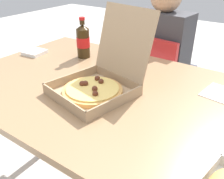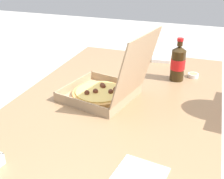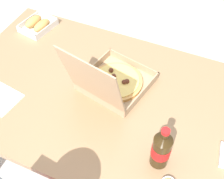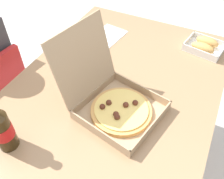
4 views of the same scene
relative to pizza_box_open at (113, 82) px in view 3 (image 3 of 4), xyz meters
name	(u,v)px [view 3 (image 3 of 4)]	position (x,y,z in m)	size (l,w,h in m)	color
ground_plane	(105,167)	(0.03, 0.06, -0.81)	(10.00, 10.00, 0.00)	beige
dining_table	(102,104)	(0.03, 0.06, -0.12)	(1.45, 0.90, 0.76)	#997551
pizza_box_open	(113,82)	(0.00, 0.00, 0.00)	(0.37, 0.43, 0.33)	tan
bread_side_box	(38,24)	(0.58, -0.25, -0.02)	(0.18, 0.21, 0.06)	white
cola_bottle	(161,149)	(-0.32, 0.28, 0.05)	(0.07, 0.07, 0.22)	#33230F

